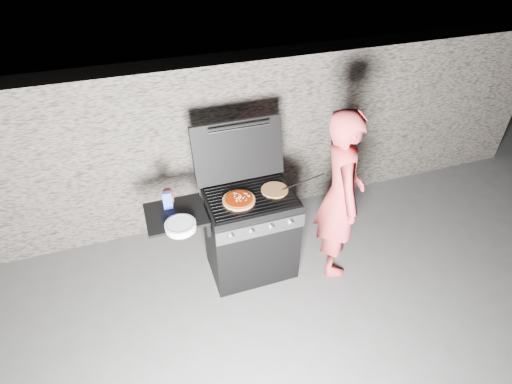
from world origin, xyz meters
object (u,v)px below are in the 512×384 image
object	(u,v)px
sauce_jar	(168,197)
person	(340,196)
pizza_topped	(239,200)
gas_grill	(226,240)

from	to	relation	value
sauce_jar	person	bearing A→B (deg)	-13.02
sauce_jar	person	world-z (taller)	person
pizza_topped	person	bearing A→B (deg)	-9.71
sauce_jar	pizza_topped	bearing A→B (deg)	-18.10
pizza_topped	sauce_jar	distance (m)	0.61
pizza_topped	sauce_jar	xyz separation A→B (m)	(-0.58, 0.19, 0.04)
gas_grill	person	xyz separation A→B (m)	(1.05, -0.18, 0.40)
gas_grill	sauce_jar	size ratio (longest dim) A/B	10.36
pizza_topped	sauce_jar	size ratio (longest dim) A/B	2.22
pizza_topped	person	size ratio (longest dim) A/B	0.17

